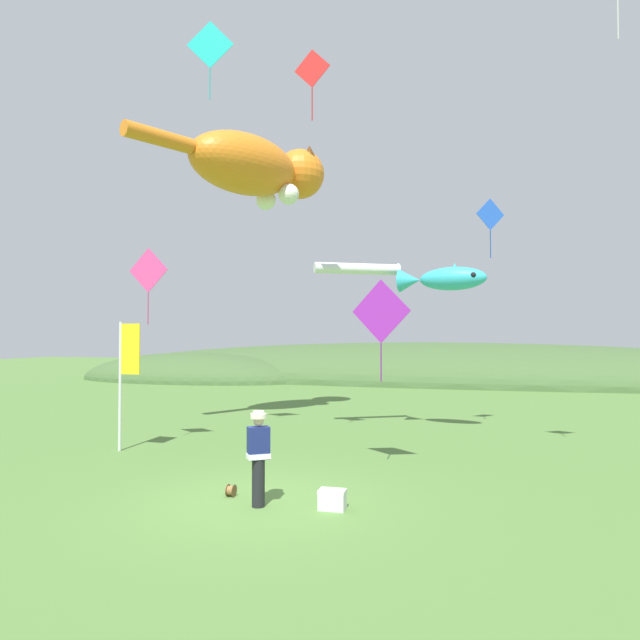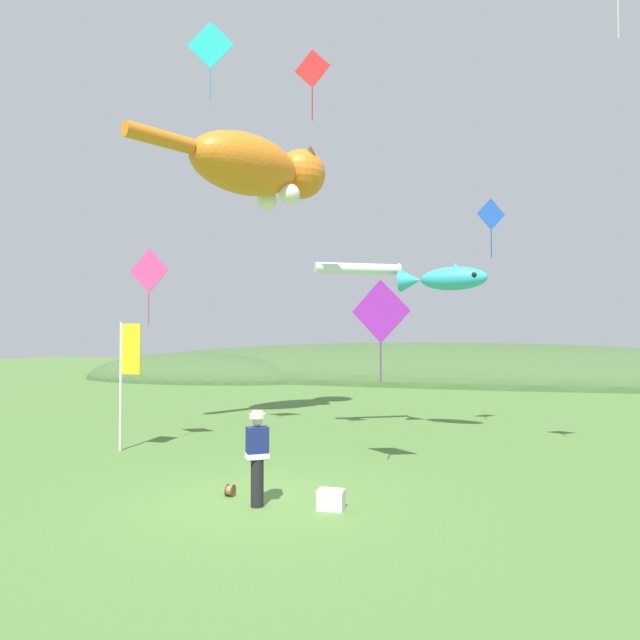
% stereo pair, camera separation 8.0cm
% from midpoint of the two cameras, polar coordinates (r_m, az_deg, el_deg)
% --- Properties ---
extents(ground_plane, '(120.00, 120.00, 0.00)m').
position_cam_midpoint_polar(ground_plane, '(11.44, -6.46, -17.70)').
color(ground_plane, '#517A38').
extents(distant_hill_ridge, '(56.75, 16.46, 5.39)m').
position_cam_midpoint_polar(distant_hill_ridge, '(41.54, 8.38, -5.95)').
color(distant_hill_ridge, '#426033').
rests_on(distant_hill_ridge, ground).
extents(festival_attendant, '(0.49, 0.46, 1.77)m').
position_cam_midpoint_polar(festival_attendant, '(10.97, -6.39, -13.28)').
color(festival_attendant, black).
rests_on(festival_attendant, ground).
extents(kite_spool, '(0.15, 0.24, 0.24)m').
position_cam_midpoint_polar(kite_spool, '(11.87, -9.08, -16.49)').
color(kite_spool, olive).
rests_on(kite_spool, ground).
extents(picnic_cooler, '(0.51, 0.35, 0.36)m').
position_cam_midpoint_polar(picnic_cooler, '(10.92, 1.01, -17.51)').
color(picnic_cooler, white).
rests_on(picnic_cooler, ground).
extents(festival_banner_pole, '(0.66, 0.08, 3.56)m').
position_cam_midpoint_polar(festival_banner_pole, '(16.69, -19.01, -4.43)').
color(festival_banner_pole, silver).
rests_on(festival_banner_pole, ground).
extents(kite_giant_cat, '(4.58, 7.79, 2.57)m').
position_cam_midpoint_polar(kite_giant_cat, '(22.06, -6.41, 14.86)').
color(kite_giant_cat, orange).
extents(kite_fish_windsock, '(2.91, 1.18, 0.87)m').
position_cam_midpoint_polar(kite_fish_windsock, '(18.73, 12.07, 4.05)').
color(kite_fish_windsock, '#33B2CC').
extents(kite_tube_streamer, '(2.72, 1.83, 0.44)m').
position_cam_midpoint_polar(kite_tube_streamer, '(19.05, 3.73, 5.14)').
color(kite_tube_streamer, white).
extents(kite_diamond_blue, '(0.87, 0.59, 1.93)m').
position_cam_midpoint_polar(kite_diamond_blue, '(19.44, 16.55, 10.03)').
color(kite_diamond_blue, blue).
extents(kite_diamond_red, '(1.05, 0.10, 1.95)m').
position_cam_midpoint_polar(kite_diamond_red, '(16.78, -0.94, 23.78)').
color(kite_diamond_red, red).
extents(kite_diamond_teal, '(1.31, 0.36, 2.25)m').
position_cam_midpoint_polar(kite_diamond_teal, '(18.14, -11.07, 25.37)').
color(kite_diamond_teal, '#19BFBF').
extents(kite_diamond_pink, '(1.27, 0.05, 2.17)m').
position_cam_midpoint_polar(kite_diamond_pink, '(16.88, -16.92, 4.72)').
color(kite_diamond_pink, '#E53F8C').
extents(kite_diamond_violet, '(1.47, 0.36, 2.41)m').
position_cam_midpoint_polar(kite_diamond_violet, '(13.49, 5.94, 0.82)').
color(kite_diamond_violet, purple).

